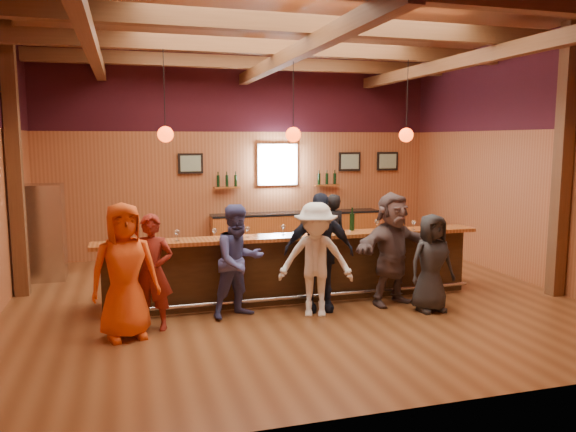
# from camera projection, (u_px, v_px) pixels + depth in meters

# --- Properties ---
(room) EXTENTS (9.04, 9.00, 4.52)m
(room) POSITION_uv_depth(u_px,v_px,m) (292.00, 102.00, 8.93)
(room) COLOR brown
(room) RESTS_ON ground
(bar_counter) EXTENTS (6.30, 1.07, 1.11)m
(bar_counter) POSITION_uv_depth(u_px,v_px,m) (291.00, 266.00, 9.39)
(bar_counter) COLOR black
(bar_counter) RESTS_ON ground
(back_bar_cabinet) EXTENTS (4.00, 0.52, 0.95)m
(back_bar_cabinet) POSITION_uv_depth(u_px,v_px,m) (297.00, 232.00, 13.12)
(back_bar_cabinet) COLOR #95471B
(back_bar_cabinet) RESTS_ON ground
(window) EXTENTS (0.95, 0.09, 0.95)m
(window) POSITION_uv_depth(u_px,v_px,m) (277.00, 165.00, 13.01)
(window) COLOR silver
(window) RESTS_ON room
(framed_pictures) EXTENTS (5.35, 0.05, 0.45)m
(framed_pictures) POSITION_uv_depth(u_px,v_px,m) (313.00, 162.00, 13.24)
(framed_pictures) COLOR black
(framed_pictures) RESTS_ON room
(wine_shelves) EXTENTS (3.00, 0.18, 0.30)m
(wine_shelves) POSITION_uv_depth(u_px,v_px,m) (278.00, 183.00, 13.01)
(wine_shelves) COLOR #95471B
(wine_shelves) RESTS_ON room
(pendant_lights) EXTENTS (4.24, 0.24, 1.37)m
(pendant_lights) POSITION_uv_depth(u_px,v_px,m) (293.00, 134.00, 8.95)
(pendant_lights) COLOR black
(pendant_lights) RESTS_ON room
(stainless_fridge) EXTENTS (0.70, 0.70, 1.80)m
(stainless_fridge) POSITION_uv_depth(u_px,v_px,m) (45.00, 232.00, 10.53)
(stainless_fridge) COLOR silver
(stainless_fridge) RESTS_ON ground
(customer_orange) EXTENTS (0.99, 0.76, 1.82)m
(customer_orange) POSITION_uv_depth(u_px,v_px,m) (125.00, 271.00, 7.37)
(customer_orange) COLOR #E64F15
(customer_orange) RESTS_ON ground
(customer_redvest) EXTENTS (0.68, 0.56, 1.62)m
(customer_redvest) POSITION_uv_depth(u_px,v_px,m) (152.00, 272.00, 7.73)
(customer_redvest) COLOR maroon
(customer_redvest) RESTS_ON ground
(customer_denim) EXTENTS (0.99, 0.88, 1.69)m
(customer_denim) POSITION_uv_depth(u_px,v_px,m) (239.00, 261.00, 8.28)
(customer_denim) COLOR #474E8F
(customer_denim) RESTS_ON ground
(customer_white) EXTENTS (1.25, 0.95, 1.71)m
(customer_white) POSITION_uv_depth(u_px,v_px,m) (316.00, 260.00, 8.32)
(customer_white) COLOR white
(customer_white) RESTS_ON ground
(customer_navy) EXTENTS (1.14, 0.66, 1.83)m
(customer_navy) POSITION_uv_depth(u_px,v_px,m) (319.00, 252.00, 8.60)
(customer_navy) COLOR #171E2F
(customer_navy) RESTS_ON ground
(customer_brown) EXTENTS (1.76, 0.98, 1.81)m
(customer_brown) POSITION_uv_depth(u_px,v_px,m) (392.00, 249.00, 8.91)
(customer_brown) COLOR #5F4C4C
(customer_brown) RESTS_ON ground
(customer_dark) EXTENTS (0.76, 0.51, 1.51)m
(customer_dark) POSITION_uv_depth(u_px,v_px,m) (432.00, 263.00, 8.56)
(customer_dark) COLOR #262628
(customer_dark) RESTS_ON ground
(bartender) EXTENTS (0.63, 0.47, 1.59)m
(bartender) POSITION_uv_depth(u_px,v_px,m) (332.00, 235.00, 10.82)
(bartender) COLOR black
(bartender) RESTS_ON ground
(ice_bucket) EXTENTS (0.19, 0.19, 0.21)m
(ice_bucket) POSITION_uv_depth(u_px,v_px,m) (317.00, 227.00, 9.06)
(ice_bucket) COLOR olive
(ice_bucket) RESTS_ON bar_counter
(bottle_a) EXTENTS (0.07, 0.07, 0.32)m
(bottle_a) POSITION_uv_depth(u_px,v_px,m) (321.00, 224.00, 9.26)
(bottle_a) COLOR black
(bottle_a) RESTS_ON bar_counter
(bottle_b) EXTENTS (0.08, 0.08, 0.39)m
(bottle_b) POSITION_uv_depth(u_px,v_px,m) (352.00, 221.00, 9.41)
(bottle_b) COLOR black
(bottle_b) RESTS_ON bar_counter
(glass_a) EXTENTS (0.09, 0.09, 0.20)m
(glass_a) POSITION_uv_depth(u_px,v_px,m) (114.00, 235.00, 8.15)
(glass_a) COLOR silver
(glass_a) RESTS_ON bar_counter
(glass_b) EXTENTS (0.08, 0.08, 0.17)m
(glass_b) POSITION_uv_depth(u_px,v_px,m) (177.00, 233.00, 8.41)
(glass_b) COLOR silver
(glass_b) RESTS_ON bar_counter
(glass_c) EXTENTS (0.07, 0.07, 0.17)m
(glass_c) POSITION_uv_depth(u_px,v_px,m) (214.00, 231.00, 8.60)
(glass_c) COLOR silver
(glass_c) RESTS_ON bar_counter
(glass_d) EXTENTS (0.08, 0.08, 0.17)m
(glass_d) POSITION_uv_depth(u_px,v_px,m) (247.00, 229.00, 8.74)
(glass_d) COLOR silver
(glass_d) RESTS_ON bar_counter
(glass_e) EXTENTS (0.07, 0.07, 0.17)m
(glass_e) POSITION_uv_depth(u_px,v_px,m) (283.00, 227.00, 8.96)
(glass_e) COLOR silver
(glass_e) RESTS_ON bar_counter
(glass_f) EXTENTS (0.07, 0.07, 0.16)m
(glass_f) POSITION_uv_depth(u_px,v_px,m) (333.00, 226.00, 9.20)
(glass_f) COLOR silver
(glass_f) RESTS_ON bar_counter
(glass_g) EXTENTS (0.08, 0.08, 0.19)m
(glass_g) POSITION_uv_depth(u_px,v_px,m) (377.00, 222.00, 9.43)
(glass_g) COLOR silver
(glass_g) RESTS_ON bar_counter
(glass_h) EXTENTS (0.07, 0.07, 0.17)m
(glass_h) POSITION_uv_depth(u_px,v_px,m) (413.00, 223.00, 9.46)
(glass_h) COLOR silver
(glass_h) RESTS_ON bar_counter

